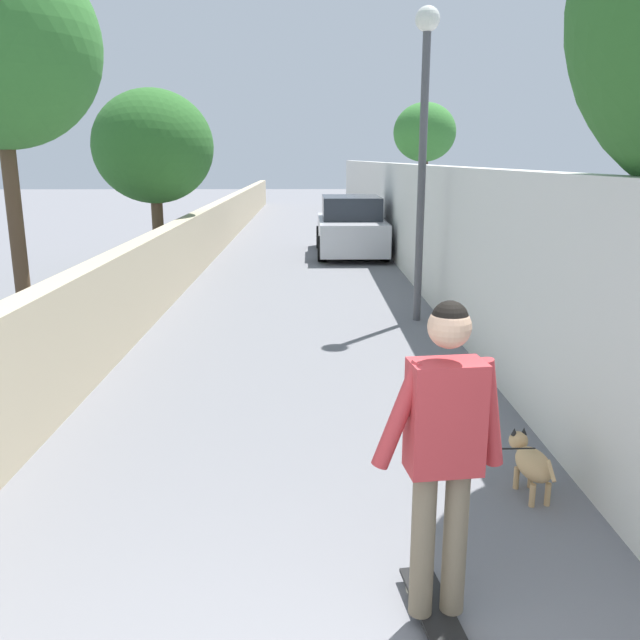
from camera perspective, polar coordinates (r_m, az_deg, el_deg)
ground_plane at (r=15.79m, az=-1.52°, el=4.77°), size 80.00×80.00×0.00m
wall_left at (r=13.96m, az=-11.64°, el=5.98°), size 48.00×0.30×1.30m
fence_right at (r=13.84m, az=8.55°, el=8.32°), size 48.00×0.30×2.39m
tree_right_far at (r=20.90m, az=9.11°, el=15.71°), size 1.89×1.89×4.16m
tree_left_distant at (r=14.97m, az=-14.34°, el=14.40°), size 2.58×2.58×3.97m
lamp_post at (r=10.28m, az=9.07°, el=17.28°), size 0.36×0.36×4.64m
skateboard at (r=4.02m, az=10.04°, el=-23.85°), size 0.82×0.30×0.08m
person_skateboarder at (r=3.48m, az=10.77°, el=-10.07°), size 0.26×0.72×1.76m
dog at (r=5.32m, az=17.93°, el=-11.70°), size 1.74×1.14×1.06m
car_near at (r=17.61m, az=2.70°, el=8.06°), size 3.97×1.80×1.54m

